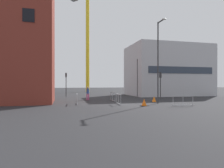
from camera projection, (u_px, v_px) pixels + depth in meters
ground at (128, 105)px, 19.86m from camera, size 160.00×160.00×0.00m
brick_building at (1, 39)px, 21.04m from camera, size 10.85×6.20×13.85m
office_block at (167, 71)px, 35.97m from camera, size 13.89×9.09×8.99m
construction_crane at (88, 28)px, 50.20m from camera, size 11.26×11.50×25.76m
streetlamp_tall at (159, 56)px, 20.88m from camera, size 0.44×1.59×8.80m
streetlamp_short at (137, 74)px, 31.83m from camera, size 0.60×1.62×6.09m
traffic_light_median at (160, 81)px, 24.97m from camera, size 0.37×0.37×3.58m
traffic_light_far at (66, 81)px, 31.66m from camera, size 0.26×0.38×3.87m
pedestrian_walking at (88, 92)px, 25.44m from camera, size 0.34×0.34×1.75m
safety_barrier_front at (113, 96)px, 23.78m from camera, size 0.11×2.42×1.08m
safety_barrier_left_run at (183, 100)px, 18.52m from camera, size 2.25×0.25×1.08m
safety_barrier_mid_span at (119, 99)px, 19.95m from camera, size 0.13×1.87×1.08m
safety_barrier_rear at (77, 99)px, 20.25m from camera, size 0.19×2.18×1.08m
traffic_cone_on_verge at (154, 99)px, 22.56m from camera, size 0.65×0.65×0.66m
traffic_cone_orange at (144, 103)px, 18.69m from camera, size 0.67×0.67×0.68m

